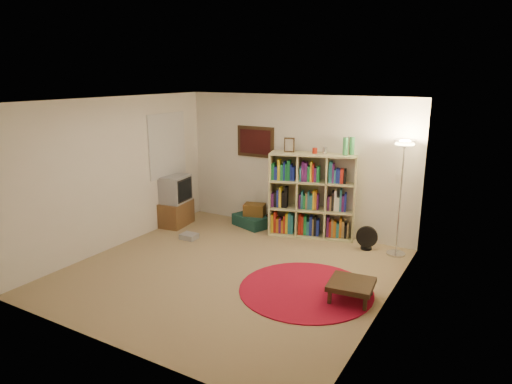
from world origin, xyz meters
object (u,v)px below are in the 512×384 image
floor_fan (367,238)px  tv_stand (175,201)px  side_table (351,285)px  bookshelf (311,196)px  floor_lamp (403,160)px  suitcase (252,221)px

floor_fan → tv_stand: size_ratio=0.41×
side_table → tv_stand: bearing=162.4°
bookshelf → side_table: (1.45, -2.01, -0.52)m
bookshelf → floor_fan: size_ratio=4.49×
bookshelf → floor_lamp: 1.79m
floor_fan → tv_stand: bearing=173.9°
tv_stand → side_table: tv_stand is taller
bookshelf → floor_fan: bearing=-24.9°
tv_stand → floor_fan: bearing=1.8°
suitcase → floor_lamp: bearing=17.9°
floor_lamp → tv_stand: 4.27m
bookshelf → tv_stand: 2.63m
tv_stand → floor_lamp: bearing=1.1°
bookshelf → suitcase: size_ratio=2.31×
floor_fan → suitcase: bearing=162.6°
floor_lamp → tv_stand: size_ratio=1.92×
floor_fan → side_table: (0.35, -1.84, 0.01)m
floor_lamp → bookshelf: bearing=174.8°
suitcase → bookshelf: bearing=23.3°
bookshelf → tv_stand: (-2.50, -0.75, -0.26)m
floor_fan → tv_stand: (-3.60, -0.58, 0.27)m
floor_fan → tv_stand: 3.66m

